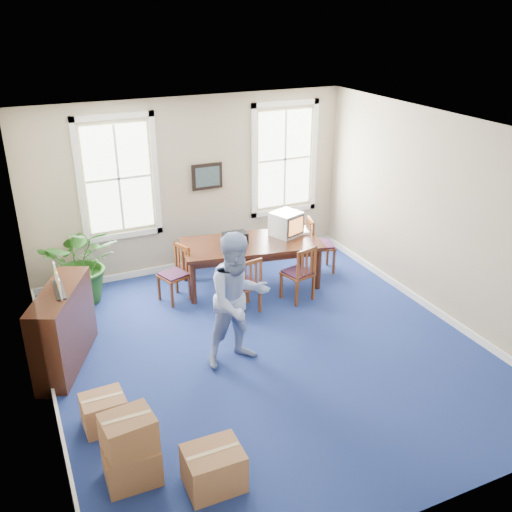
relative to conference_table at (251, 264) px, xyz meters
name	(u,v)px	position (x,y,z in m)	size (l,w,h in m)	color
floor	(267,350)	(-0.66, -2.05, -0.41)	(6.50, 6.50, 0.00)	navy
ceiling	(269,132)	(-0.66, -2.05, 2.79)	(6.50, 6.50, 0.00)	white
wall_back	(191,186)	(-0.66, 1.20, 1.19)	(6.50, 6.50, 0.00)	tan
wall_front	(427,384)	(-0.66, -5.30, 1.19)	(6.50, 6.50, 0.00)	tan
wall_left	(33,293)	(-3.66, -2.05, 1.19)	(6.50, 6.50, 0.00)	tan
wall_right	(442,218)	(2.34, -2.05, 1.19)	(6.50, 6.50, 0.00)	tan
baseboard_back	(195,263)	(-0.66, 1.17, -0.35)	(6.00, 0.04, 0.12)	white
baseboard_left	(55,400)	(-3.63, -2.05, -0.35)	(0.04, 6.50, 0.12)	white
baseboard_right	(428,306)	(2.31, -2.05, -0.35)	(0.04, 6.50, 0.12)	white
window_left	(118,178)	(-1.96, 1.18, 1.49)	(1.40, 0.12, 2.20)	white
window_right	(285,159)	(1.24, 1.18, 1.49)	(1.40, 0.12, 2.20)	white
wall_picture	(207,176)	(-0.36, 1.15, 1.34)	(0.58, 0.06, 0.48)	black
conference_table	(251,264)	(0.00, 0.00, 0.00)	(2.41, 1.10, 0.82)	#3D1D11
crt_tv	(286,224)	(0.71, 0.05, 0.63)	(0.47, 0.51, 0.43)	#B7B7BC
game_console	(303,232)	(1.04, 0.00, 0.44)	(0.17, 0.21, 0.05)	white
equipment_bag	(235,238)	(-0.27, 0.05, 0.51)	(0.40, 0.26, 0.20)	black
chair_near_left	(244,284)	(-0.49, -0.82, 0.08)	(0.44, 0.44, 0.98)	brown
chair_near_right	(298,272)	(0.49, -0.82, 0.09)	(0.45, 0.45, 1.00)	brown
chair_end_left	(174,275)	(-1.43, 0.00, 0.07)	(0.43, 0.43, 0.96)	brown
chair_end_right	(321,245)	(1.43, 0.00, 0.11)	(0.47, 0.47, 1.05)	brown
man	(238,300)	(-1.12, -2.11, 0.56)	(0.95, 0.73, 1.94)	#89A0D3
credenza	(63,326)	(-3.35, -1.16, 0.19)	(0.43, 1.52, 1.19)	#3D1D11
brochure_rack	(57,277)	(-3.32, -1.16, 0.94)	(0.12, 0.69, 0.31)	#99999E
potted_plant	(82,263)	(-2.80, 0.61, 0.29)	(1.26, 1.10, 1.41)	#1A4812
cardboard_boxes	(148,435)	(-2.80, -3.58, 0.02)	(1.52, 1.52, 0.87)	#A16E46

